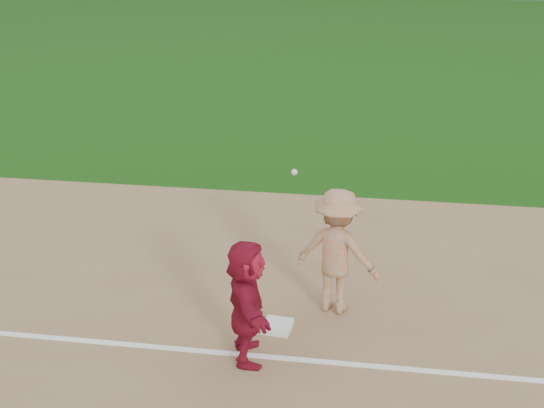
# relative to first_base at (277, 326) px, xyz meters

# --- Properties ---
(ground) EXTENTS (160.00, 160.00, 0.00)m
(ground) POSITION_rel_first_base_xyz_m (-0.31, 0.11, -0.07)
(ground) COLOR #16460D
(ground) RESTS_ON ground
(foul_line) EXTENTS (60.00, 0.10, 0.01)m
(foul_line) POSITION_rel_first_base_xyz_m (-0.31, -0.69, -0.04)
(foul_line) COLOR white
(foul_line) RESTS_ON infield_dirt
(first_base) EXTENTS (0.45, 0.45, 0.09)m
(first_base) POSITION_rel_first_base_xyz_m (0.00, 0.00, 0.00)
(first_base) COLOR white
(first_base) RESTS_ON infield_dirt
(base_runner) EXTENTS (0.89, 1.71, 1.76)m
(base_runner) POSITION_rel_first_base_xyz_m (-0.31, -0.73, 0.84)
(base_runner) COLOR maroon
(base_runner) RESTS_ON infield_dirt
(first_base_play) EXTENTS (1.42, 1.04, 2.41)m
(first_base_play) POSITION_rel_first_base_xyz_m (0.79, 0.67, 0.94)
(first_base_play) COLOR #959598
(first_base_play) RESTS_ON infield_dirt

